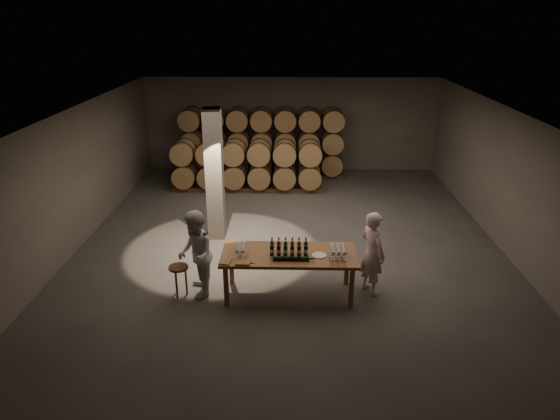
{
  "coord_description": "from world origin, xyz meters",
  "views": [
    {
      "loc": [
        0.03,
        -11.1,
        5.23
      ],
      "look_at": [
        -0.22,
        -0.74,
        1.1
      ],
      "focal_mm": 32.0,
      "sensor_mm": 36.0,
      "label": 1
    }
  ],
  "objects_px": {
    "notebook_near": "(243,262)",
    "stool": "(179,272)",
    "person_woman": "(196,255)",
    "tasting_table": "(289,258)",
    "bottle_cluster": "(289,248)",
    "plate": "(319,255)",
    "person_man": "(372,253)"
  },
  "relations": [
    {
      "from": "plate",
      "to": "stool",
      "type": "xyz_separation_m",
      "value": [
        -2.72,
        -0.01,
        -0.39
      ]
    },
    {
      "from": "person_man",
      "to": "plate",
      "type": "bearing_deg",
      "value": 71.69
    },
    {
      "from": "plate",
      "to": "person_woman",
      "type": "height_order",
      "value": "person_woman"
    },
    {
      "from": "notebook_near",
      "to": "stool",
      "type": "height_order",
      "value": "notebook_near"
    },
    {
      "from": "tasting_table",
      "to": "plate",
      "type": "relative_size",
      "value": 9.43
    },
    {
      "from": "notebook_near",
      "to": "person_woman",
      "type": "bearing_deg",
      "value": 161.23
    },
    {
      "from": "bottle_cluster",
      "to": "stool",
      "type": "bearing_deg",
      "value": -177.93
    },
    {
      "from": "stool",
      "to": "person_woman",
      "type": "relative_size",
      "value": 0.36
    },
    {
      "from": "tasting_table",
      "to": "person_man",
      "type": "height_order",
      "value": "person_man"
    },
    {
      "from": "bottle_cluster",
      "to": "person_man",
      "type": "bearing_deg",
      "value": 5.58
    },
    {
      "from": "person_man",
      "to": "person_woman",
      "type": "relative_size",
      "value": 0.97
    },
    {
      "from": "plate",
      "to": "person_woman",
      "type": "relative_size",
      "value": 0.16
    },
    {
      "from": "bottle_cluster",
      "to": "plate",
      "type": "relative_size",
      "value": 2.64
    },
    {
      "from": "notebook_near",
      "to": "stool",
      "type": "xyz_separation_m",
      "value": [
        -1.3,
        0.33,
        -0.39
      ]
    },
    {
      "from": "tasting_table",
      "to": "person_woman",
      "type": "height_order",
      "value": "person_woman"
    },
    {
      "from": "plate",
      "to": "person_man",
      "type": "bearing_deg",
      "value": 12.22
    },
    {
      "from": "bottle_cluster",
      "to": "notebook_near",
      "type": "height_order",
      "value": "bottle_cluster"
    },
    {
      "from": "tasting_table",
      "to": "stool",
      "type": "xyz_separation_m",
      "value": [
        -2.14,
        -0.09,
        -0.28
      ]
    },
    {
      "from": "bottle_cluster",
      "to": "stool",
      "type": "distance_m",
      "value": 2.2
    },
    {
      "from": "tasting_table",
      "to": "notebook_near",
      "type": "relative_size",
      "value": 10.04
    },
    {
      "from": "tasting_table",
      "to": "plate",
      "type": "xyz_separation_m",
      "value": [
        0.58,
        -0.08,
        0.11
      ]
    },
    {
      "from": "person_man",
      "to": "tasting_table",
      "type": "bearing_deg",
      "value": 64.74
    },
    {
      "from": "bottle_cluster",
      "to": "person_woman",
      "type": "xyz_separation_m",
      "value": [
        -1.8,
        -0.04,
        -0.13
      ]
    },
    {
      "from": "tasting_table",
      "to": "notebook_near",
      "type": "bearing_deg",
      "value": -153.54
    },
    {
      "from": "person_man",
      "to": "notebook_near",
      "type": "bearing_deg",
      "value": 72.48
    },
    {
      "from": "plate",
      "to": "stool",
      "type": "relative_size",
      "value": 0.43
    },
    {
      "from": "person_woman",
      "to": "person_man",
      "type": "bearing_deg",
      "value": 80.06
    },
    {
      "from": "plate",
      "to": "stool",
      "type": "height_order",
      "value": "plate"
    },
    {
      "from": "bottle_cluster",
      "to": "notebook_near",
      "type": "bearing_deg",
      "value": -153.97
    },
    {
      "from": "bottle_cluster",
      "to": "person_woman",
      "type": "height_order",
      "value": "person_woman"
    },
    {
      "from": "tasting_table",
      "to": "plate",
      "type": "height_order",
      "value": "plate"
    },
    {
      "from": "stool",
      "to": "plate",
      "type": "bearing_deg",
      "value": 0.2
    }
  ]
}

